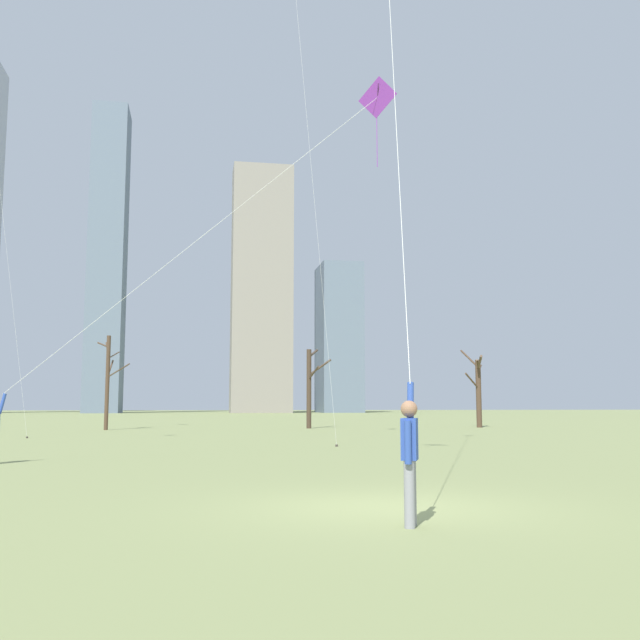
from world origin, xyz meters
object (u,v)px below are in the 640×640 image
at_px(kite_flyer_foreground_right_orange, 399,226).
at_px(bare_tree_right_of_center, 310,385).
at_px(bare_tree_leftmost, 478,387).
at_px(bare_tree_far_right_edge, 108,378).
at_px(kite_flyer_midfield_left_purple, 60,371).

height_order(kite_flyer_foreground_right_orange, bare_tree_right_of_center, kite_flyer_foreground_right_orange).
xyz_separation_m(bare_tree_leftmost, bare_tree_right_of_center, (-11.84, 0.14, 0.15)).
distance_m(kite_flyer_foreground_right_orange, bare_tree_far_right_edge, 37.22).
bearing_deg(bare_tree_right_of_center, bare_tree_leftmost, -0.66).
height_order(kite_flyer_foreground_right_orange, bare_tree_leftmost, kite_flyer_foreground_right_orange).
bearing_deg(bare_tree_right_of_center, kite_flyer_foreground_right_orange, -96.91).
bearing_deg(kite_flyer_foreground_right_orange, bare_tree_far_right_edge, 103.30).
distance_m(bare_tree_leftmost, bare_tree_right_of_center, 11.84).
bearing_deg(bare_tree_far_right_edge, bare_tree_leftmost, 1.16).
bearing_deg(bare_tree_right_of_center, kite_flyer_midfield_left_purple, -112.28).
bearing_deg(kite_flyer_midfield_left_purple, bare_tree_far_right_edge, 93.92).
xyz_separation_m(kite_flyer_foreground_right_orange, bare_tree_right_of_center, (4.47, 36.85, -1.47)).
xyz_separation_m(kite_flyer_midfield_left_purple, kite_flyer_foreground_right_orange, (6.73, -9.52, 1.91)).
relative_size(kite_flyer_foreground_right_orange, bare_tree_far_right_edge, 3.70).
distance_m(bare_tree_far_right_edge, bare_tree_leftmost, 24.87).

